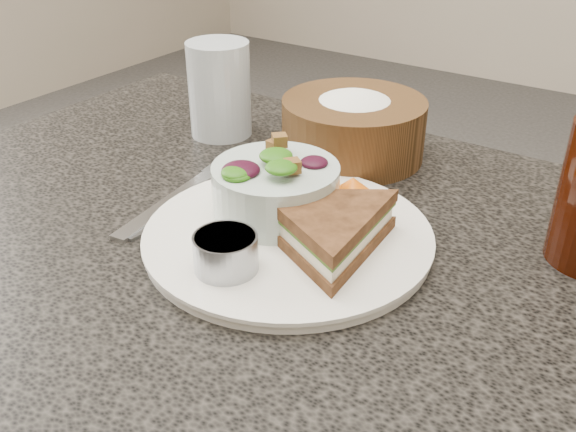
% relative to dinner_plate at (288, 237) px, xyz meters
% --- Properties ---
extents(dinner_plate, '(0.28, 0.28, 0.01)m').
position_rel_dinner_plate_xyz_m(dinner_plate, '(0.00, 0.00, 0.00)').
color(dinner_plate, silver).
rests_on(dinner_plate, dining_table).
extents(sandwich, '(0.22, 0.22, 0.04)m').
position_rel_dinner_plate_xyz_m(sandwich, '(0.05, -0.01, 0.03)').
color(sandwich, brown).
rests_on(sandwich, dinner_plate).
extents(salad_bowl, '(0.17, 0.17, 0.08)m').
position_rel_dinner_plate_xyz_m(salad_bowl, '(-0.03, 0.02, 0.04)').
color(salad_bowl, '#ACBEB3').
rests_on(salad_bowl, dinner_plate).
extents(dressing_ramekin, '(0.07, 0.07, 0.04)m').
position_rel_dinner_plate_xyz_m(dressing_ramekin, '(-0.01, -0.09, 0.02)').
color(dressing_ramekin, gray).
rests_on(dressing_ramekin, dinner_plate).
extents(orange_wedge, '(0.10, 0.10, 0.03)m').
position_rel_dinner_plate_xyz_m(orange_wedge, '(0.02, 0.09, 0.02)').
color(orange_wedge, orange).
rests_on(orange_wedge, dinner_plate).
extents(fork, '(0.04, 0.19, 0.01)m').
position_rel_dinner_plate_xyz_m(fork, '(-0.15, -0.00, -0.00)').
color(fork, '#B5B6B7').
rests_on(fork, dining_table).
extents(knife, '(0.03, 0.20, 0.00)m').
position_rel_dinner_plate_xyz_m(knife, '(-0.13, 0.01, -0.00)').
color(knife, gray).
rests_on(knife, dining_table).
extents(bread_basket, '(0.22, 0.22, 0.10)m').
position_rel_dinner_plate_xyz_m(bread_basket, '(-0.05, 0.22, 0.04)').
color(bread_basket, '#503218').
rests_on(bread_basket, dining_table).
extents(water_glass, '(0.11, 0.11, 0.13)m').
position_rel_dinner_plate_xyz_m(water_glass, '(-0.24, 0.18, 0.06)').
color(water_glass, '#B1BABF').
rests_on(water_glass, dining_table).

